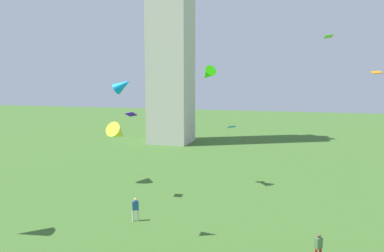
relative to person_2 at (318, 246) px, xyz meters
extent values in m
cube|color=#51754C|center=(0.00, 0.00, 0.17)|extent=(0.47, 0.48, 0.62)
sphere|color=brown|center=(0.00, 0.00, 0.60)|extent=(0.23, 0.23, 0.23)
cylinder|color=silver|center=(-12.81, 2.60, -0.51)|extent=(0.16, 0.16, 0.84)
cylinder|color=silver|center=(-12.47, 2.78, -0.51)|extent=(0.16, 0.16, 0.84)
cube|color=#235693|center=(-12.64, 2.69, 0.25)|extent=(0.53, 0.45, 0.67)
sphere|color=#D8AD84|center=(-12.64, 2.69, 0.70)|extent=(0.25, 0.25, 0.25)
cone|color=yellow|center=(-18.80, 12.10, 4.08)|extent=(1.92, 2.89, 2.45)
cube|color=#2E85D0|center=(-7.73, 14.50, 4.82)|extent=(0.93, 0.80, 0.32)
cone|color=#0C93F1|center=(-11.75, -0.65, 9.08)|extent=(1.30, 0.80, 1.15)
cone|color=#2AD607|center=(-9.77, 12.79, 9.91)|extent=(2.07, 2.12, 1.69)
cube|color=#52BB2B|center=(0.77, 12.15, 13.00)|extent=(0.75, 1.02, 0.28)
cube|color=#3206C5|center=(-15.14, 7.47, 6.47)|extent=(0.72, 0.99, 0.51)
cube|color=orange|center=(5.02, 14.74, 10.06)|extent=(0.85, 1.14, 0.34)
camera|label=1|loc=(-1.23, -21.41, 9.38)|focal=34.81mm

